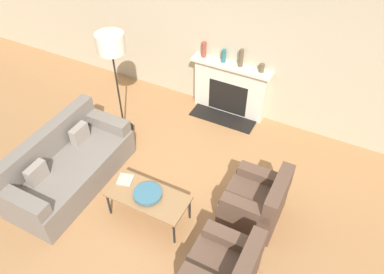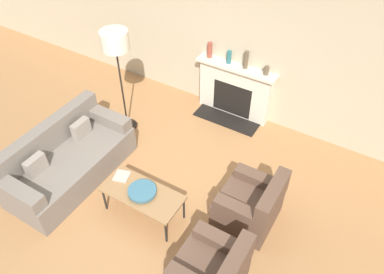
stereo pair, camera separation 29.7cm
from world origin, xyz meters
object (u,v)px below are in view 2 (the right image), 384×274
at_px(fireplace, 234,91).
at_px(mantel_vase_center_right, 246,60).
at_px(mantel_vase_left, 210,50).
at_px(mantel_vase_right, 266,71).
at_px(armchair_far, 251,205).
at_px(coffee_table, 142,194).
at_px(floor_lamp, 116,47).
at_px(book, 122,176).
at_px(armchair_near, 211,272).
at_px(mantel_vase_center_left, 229,57).
at_px(couch, 68,160).
at_px(bowl, 142,191).

distance_m(fireplace, mantel_vase_center_right, 0.71).
distance_m(mantel_vase_left, mantel_vase_right, 1.09).
xyz_separation_m(armchair_far, mantel_vase_center_right, (-1.14, 2.09, 0.87)).
height_order(armchair_far, coffee_table, armchair_far).
bearing_deg(mantel_vase_right, floor_lamp, -145.92).
bearing_deg(book, floor_lamp, 111.37).
distance_m(armchair_near, armchair_far, 1.15).
relative_size(book, mantel_vase_left, 0.94).
bearing_deg(book, mantel_vase_center_left, 67.62).
xyz_separation_m(couch, floor_lamp, (0.02, 1.41, 1.30)).
bearing_deg(floor_lamp, armchair_near, -34.09).
height_order(fireplace, mantel_vase_center_left, mantel_vase_center_left).
bearing_deg(bowl, fireplace, 88.95).
bearing_deg(armchair_near, floor_lamp, -124.09).
height_order(book, mantel_vase_left, mantel_vase_left).
bearing_deg(armchair_near, book, -107.32).
xyz_separation_m(fireplace, mantel_vase_left, (-0.55, 0.02, 0.67)).
distance_m(armchair_far, book, 1.88).
distance_m(mantel_vase_left, mantel_vase_center_left, 0.38).
bearing_deg(couch, mantel_vase_center_right, -30.82).
distance_m(armchair_near, floor_lamp, 3.59).
bearing_deg(mantel_vase_left, bowl, -79.76).
distance_m(book, floor_lamp, 2.02).
height_order(floor_lamp, mantel_vase_center_right, floor_lamp).
bearing_deg(fireplace, coffee_table, -91.13).
distance_m(fireplace, mantel_vase_left, 0.87).
bearing_deg(mantel_vase_center_right, mantel_vase_left, 180.00).
height_order(armchair_near, bowl, armchair_near).
xyz_separation_m(armchair_far, bowl, (-1.34, -0.68, 0.18)).
xyz_separation_m(armchair_near, armchair_far, (0.00, 1.15, 0.00)).
distance_m(fireplace, couch, 3.15).
height_order(book, mantel_vase_center_left, mantel_vase_center_left).
distance_m(bowl, mantel_vase_right, 2.90).
relative_size(coffee_table, mantel_vase_left, 4.09).
height_order(fireplace, mantel_vase_right, mantel_vase_right).
bearing_deg(mantel_vase_center_left, armchair_far, -55.14).
distance_m(couch, mantel_vase_right, 3.53).
xyz_separation_m(mantel_vase_center_right, mantel_vase_right, (0.38, 0.00, -0.09)).
relative_size(bowl, floor_lamp, 0.21).
xyz_separation_m(bowl, mantel_vase_right, (0.58, 2.78, 0.60)).
relative_size(armchair_near, coffee_table, 0.75).
bearing_deg(mantel_vase_right, mantel_vase_center_right, 180.00).
height_order(fireplace, book, fireplace).
height_order(bowl, mantel_vase_center_right, mantel_vase_center_right).
bearing_deg(armchair_far, coffee_table, -63.11).
distance_m(armchair_far, mantel_vase_left, 2.92).
bearing_deg(coffee_table, armchair_near, -19.12).
bearing_deg(floor_lamp, bowl, -44.57).
distance_m(bowl, mantel_vase_left, 2.90).
distance_m(armchair_near, bowl, 1.43).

